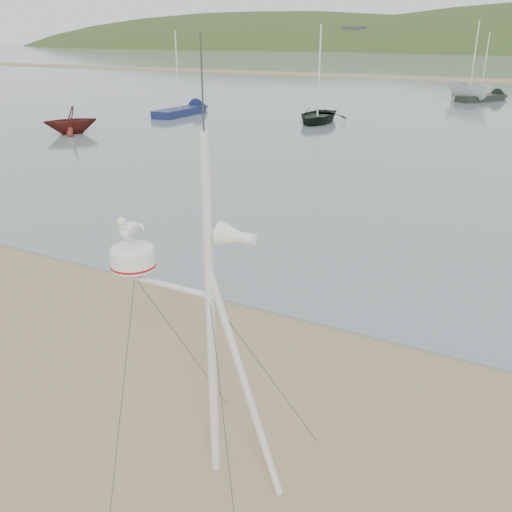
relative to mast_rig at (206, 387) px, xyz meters
The scene contains 8 objects.
ground 2.11m from the mast_rig, behind, with size 560.00×560.00×0.00m, color #8A744F.
sandbar 70.21m from the mast_rig, 91.37° to the left, with size 560.00×7.00×0.07m, color #8A744F.
mast_rig is the anchor object (origin of this frame).
boat_dark 30.07m from the mast_rig, 109.39° to the left, with size 3.10×0.90×4.34m, color black.
boat_red 27.46m from the mast_rig, 139.07° to the left, with size 2.47×1.51×2.86m, color #581A14.
boat_white 45.75m from the mast_rig, 94.09° to the left, with size 1.65×1.70×4.40m, color silver.
sailboat_blue_near 34.56m from the mast_rig, 124.74° to the left, with size 1.47×5.93×5.92m.
sailboat_dark_mid 47.35m from the mast_rig, 91.98° to the left, with size 4.39×5.77×5.92m.
Camera 1 is at (4.79, -4.74, 5.23)m, focal length 38.00 mm.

